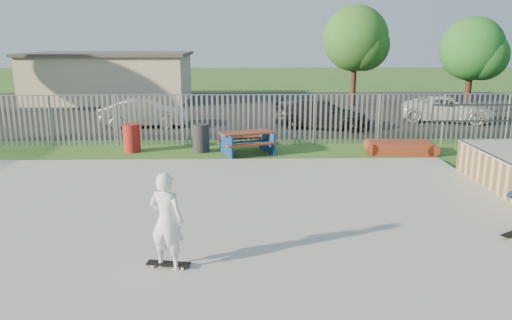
{
  "coord_description": "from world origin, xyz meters",
  "views": [
    {
      "loc": [
        0.81,
        -10.55,
        4.22
      ],
      "look_at": [
        1.12,
        2.0,
        1.1
      ],
      "focal_mm": 35.0,
      "sensor_mm": 36.0,
      "label": 1
    }
  ],
  "objects_px": {
    "picnic_table": "(247,143)",
    "car_silver": "(144,113)",
    "car_white": "(448,109)",
    "skater_white": "(167,221)",
    "tree_right": "(472,49)",
    "car_dark": "(322,114)",
    "funbox": "(400,148)",
    "trash_bin_grey": "(201,138)",
    "trash_bin_red": "(132,138)",
    "tree_mid": "(355,39)"
  },
  "relations": [
    {
      "from": "picnic_table",
      "to": "car_silver",
      "type": "height_order",
      "value": "car_silver"
    },
    {
      "from": "car_white",
      "to": "skater_white",
      "type": "xyz_separation_m",
      "value": [
        -11.67,
        -16.4,
        0.39
      ]
    },
    {
      "from": "car_white",
      "to": "tree_right",
      "type": "xyz_separation_m",
      "value": [
        2.11,
        2.59,
        2.9
      ]
    },
    {
      "from": "picnic_table",
      "to": "car_dark",
      "type": "height_order",
      "value": "car_dark"
    },
    {
      "from": "funbox",
      "to": "tree_right",
      "type": "relative_size",
      "value": 0.43
    },
    {
      "from": "car_silver",
      "to": "car_dark",
      "type": "height_order",
      "value": "car_dark"
    },
    {
      "from": "trash_bin_grey",
      "to": "car_dark",
      "type": "relative_size",
      "value": 0.23
    },
    {
      "from": "trash_bin_red",
      "to": "car_white",
      "type": "bearing_deg",
      "value": 23.67
    },
    {
      "from": "car_silver",
      "to": "tree_right",
      "type": "height_order",
      "value": "tree_right"
    },
    {
      "from": "car_silver",
      "to": "tree_mid",
      "type": "xyz_separation_m",
      "value": [
        11.47,
        7.14,
        3.42
      ]
    },
    {
      "from": "skater_white",
      "to": "trash_bin_grey",
      "type": "bearing_deg",
      "value": -68.67
    },
    {
      "from": "car_dark",
      "to": "tree_right",
      "type": "xyz_separation_m",
      "value": [
        8.75,
        4.25,
        2.87
      ]
    },
    {
      "from": "funbox",
      "to": "trash_bin_grey",
      "type": "height_order",
      "value": "trash_bin_grey"
    },
    {
      "from": "skater_white",
      "to": "car_dark",
      "type": "bearing_deg",
      "value": -88.83
    },
    {
      "from": "skater_white",
      "to": "car_silver",
      "type": "bearing_deg",
      "value": -57.66
    },
    {
      "from": "picnic_table",
      "to": "tree_mid",
      "type": "xyz_separation_m",
      "value": [
        6.65,
        12.76,
        3.68
      ]
    },
    {
      "from": "picnic_table",
      "to": "car_white",
      "type": "distance_m",
      "value": 12.22
    },
    {
      "from": "trash_bin_grey",
      "to": "trash_bin_red",
      "type": "bearing_deg",
      "value": 178.7
    },
    {
      "from": "trash_bin_grey",
      "to": "car_white",
      "type": "bearing_deg",
      "value": 28.31
    },
    {
      "from": "trash_bin_grey",
      "to": "car_white",
      "type": "distance_m",
      "value": 13.51
    },
    {
      "from": "car_white",
      "to": "tree_right",
      "type": "bearing_deg",
      "value": -20.44
    },
    {
      "from": "trash_bin_red",
      "to": "tree_right",
      "type": "xyz_separation_m",
      "value": [
        16.6,
        8.94,
        3.03
      ]
    },
    {
      "from": "skater_white",
      "to": "trash_bin_red",
      "type": "bearing_deg",
      "value": -54.33
    },
    {
      "from": "car_white",
      "to": "tree_right",
      "type": "height_order",
      "value": "tree_right"
    },
    {
      "from": "tree_right",
      "to": "car_silver",
      "type": "bearing_deg",
      "value": -167.68
    },
    {
      "from": "car_white",
      "to": "tree_mid",
      "type": "distance_m",
      "value": 7.76
    },
    {
      "from": "trash_bin_grey",
      "to": "car_dark",
      "type": "height_order",
      "value": "car_dark"
    },
    {
      "from": "car_white",
      "to": "tree_mid",
      "type": "height_order",
      "value": "tree_mid"
    },
    {
      "from": "skater_white",
      "to": "picnic_table",
      "type": "bearing_deg",
      "value": -78.77
    },
    {
      "from": "trash_bin_red",
      "to": "car_silver",
      "type": "xyz_separation_m",
      "value": [
        -0.52,
        5.2,
        0.15
      ]
    },
    {
      "from": "funbox",
      "to": "car_silver",
      "type": "xyz_separation_m",
      "value": [
        -10.51,
        5.72,
        0.46
      ]
    },
    {
      "from": "tree_right",
      "to": "car_white",
      "type": "bearing_deg",
      "value": -129.11
    },
    {
      "from": "trash_bin_grey",
      "to": "tree_right",
      "type": "height_order",
      "value": "tree_right"
    },
    {
      "from": "trash_bin_red",
      "to": "car_white",
      "type": "xyz_separation_m",
      "value": [
        14.49,
        6.35,
        0.12
      ]
    },
    {
      "from": "car_white",
      "to": "trash_bin_red",
      "type": "bearing_deg",
      "value": 132.33
    },
    {
      "from": "car_silver",
      "to": "car_white",
      "type": "relative_size",
      "value": 0.88
    },
    {
      "from": "trash_bin_grey",
      "to": "car_white",
      "type": "relative_size",
      "value": 0.23
    },
    {
      "from": "car_white",
      "to": "tree_mid",
      "type": "xyz_separation_m",
      "value": [
        -3.53,
        6.0,
        3.44
      ]
    },
    {
      "from": "funbox",
      "to": "skater_white",
      "type": "bearing_deg",
      "value": -120.5
    },
    {
      "from": "trash_bin_grey",
      "to": "skater_white",
      "type": "bearing_deg",
      "value": -88.67
    },
    {
      "from": "picnic_table",
      "to": "trash_bin_red",
      "type": "bearing_deg",
      "value": 155.51
    },
    {
      "from": "car_silver",
      "to": "car_white",
      "type": "xyz_separation_m",
      "value": [
        15.0,
        1.14,
        -0.03
      ]
    },
    {
      "from": "tree_mid",
      "to": "skater_white",
      "type": "relative_size",
      "value": 3.4
    },
    {
      "from": "picnic_table",
      "to": "skater_white",
      "type": "relative_size",
      "value": 1.3
    },
    {
      "from": "funbox",
      "to": "car_silver",
      "type": "bearing_deg",
      "value": 157.9
    },
    {
      "from": "trash_bin_grey",
      "to": "car_silver",
      "type": "distance_m",
      "value": 6.11
    },
    {
      "from": "trash_bin_grey",
      "to": "car_silver",
      "type": "height_order",
      "value": "car_silver"
    },
    {
      "from": "car_silver",
      "to": "funbox",
      "type": "bearing_deg",
      "value": -119.6
    },
    {
      "from": "picnic_table",
      "to": "tree_right",
      "type": "height_order",
      "value": "tree_right"
    },
    {
      "from": "car_dark",
      "to": "tree_right",
      "type": "distance_m",
      "value": 10.14
    }
  ]
}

